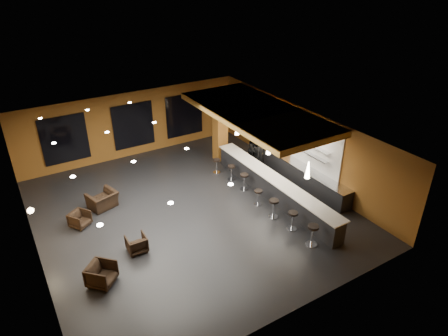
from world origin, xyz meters
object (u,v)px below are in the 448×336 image
bar_stool_3 (258,196)px  pendant_2 (237,128)px  bar_stool_6 (217,164)px  bar_counter (273,188)px  pendant_1 (269,146)px  staff_b (254,149)px  armchair_d (103,200)px  armchair_a (102,274)px  bar_stool_1 (293,218)px  column (220,129)px  bar_stool_2 (274,206)px  staff_c (257,152)px  bar_stool_5 (231,171)px  armchair_c (80,219)px  prep_counter (300,174)px  staff_a (261,156)px  pendant_0 (308,170)px  armchair_b (137,244)px  bar_stool_0 (313,233)px  bar_stool_4 (244,180)px

bar_stool_3 → pendant_2: bearing=74.0°
bar_stool_3 → bar_stool_6: bearing=90.9°
bar_counter → pendant_1: (0.00, 0.50, 1.85)m
staff_b → armchair_d: size_ratio=1.47×
armchair_a → bar_stool_3: size_ratio=1.17×
bar_stool_6 → bar_stool_1: bearing=-88.2°
column → bar_stool_2: 5.98m
pendant_2 → bar_stool_3: bearing=-106.0°
staff_c → armchair_a: 10.27m
staff_b → bar_stool_5: size_ratio=2.17×
armchair_c → column: bearing=-18.5°
prep_counter → pendant_2: 3.73m
staff_b → armchair_a: size_ratio=1.97×
staff_b → bar_stool_1: size_ratio=2.09×
staff_a → staff_c: size_ratio=1.21×
pendant_0 → staff_c: bearing=75.9°
prep_counter → armchair_b: (-8.49, -0.81, -0.11)m
prep_counter → column: size_ratio=1.71×
armchair_a → bar_stool_1: 7.36m
column → staff_b: column is taller
bar_stool_2 → bar_stool_6: size_ratio=1.13×
pendant_2 → bar_stool_2: size_ratio=0.84×
armchair_c → bar_stool_1: bearing=-67.2°
bar_counter → bar_stool_6: size_ratio=10.83×
bar_stool_0 → pendant_2: bearing=83.1°
pendant_1 → bar_stool_0: (-0.77, -3.88, -1.79)m
staff_a → bar_stool_2: bearing=-141.5°
armchair_d → bar_stool_4: bar_stool_4 is taller
armchair_d → bar_stool_4: bearing=145.7°
staff_a → bar_stool_0: 5.91m
prep_counter → staff_c: (-0.74, 2.52, 0.32)m
prep_counter → bar_stool_6: 4.11m
bar_stool_1 → bar_stool_6: bar_stool_1 is taller
bar_counter → staff_a: 2.48m
bar_counter → pendant_2: 3.52m
prep_counter → bar_stool_3: size_ratio=8.31×
armchair_b → bar_stool_6: 6.66m
prep_counter → staff_c: 2.65m
bar_stool_0 → bar_stool_4: (0.08, 4.66, -0.04)m
bar_stool_2 → armchair_a: bearing=-179.2°
bar_counter → armchair_b: bearing=-177.3°
pendant_1 → column: bearing=90.0°
column → bar_stool_5: bearing=-107.4°
bar_counter → prep_counter: (2.00, 0.50, -0.07)m
column → bar_stool_4: size_ratio=4.32×
armchair_a → bar_stool_0: size_ratio=0.97×
armchair_d → prep_counter: bearing=146.2°
column → bar_stool_0: column is taller
pendant_2 → bar_stool_6: size_ratio=0.95×
bar_counter → bar_stool_2: size_ratio=9.62×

